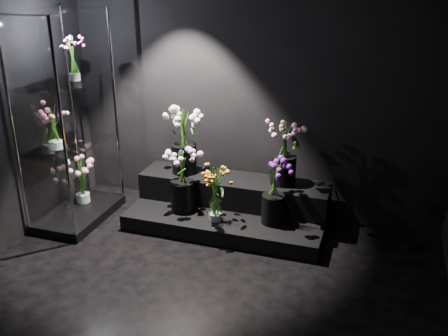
% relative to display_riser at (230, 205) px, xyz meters
% --- Properties ---
extents(floor, '(4.00, 4.00, 0.00)m').
position_rel_display_riser_xyz_m(floor, '(0.12, -1.60, -0.19)').
color(floor, black).
rests_on(floor, ground).
extents(wall_back, '(4.00, 0.00, 4.00)m').
position_rel_display_riser_xyz_m(wall_back, '(0.12, 0.40, 1.21)').
color(wall_back, black).
rests_on(wall_back, floor).
extents(display_riser, '(2.01, 0.89, 0.45)m').
position_rel_display_riser_xyz_m(display_riser, '(0.00, 0.00, 0.00)').
color(display_riser, black).
rests_on(display_riser, floor).
extents(display_case, '(0.59, 0.98, 2.15)m').
position_rel_display_riser_xyz_m(display_case, '(-1.57, -0.43, 0.89)').
color(display_case, black).
rests_on(display_case, floor).
extents(bouquet_orange_bells, '(0.31, 0.31, 0.56)m').
position_rel_display_riser_xyz_m(bouquet_orange_bells, '(-0.05, -0.33, 0.27)').
color(bouquet_orange_bells, white).
rests_on(bouquet_orange_bells, display_riser).
extents(bouquet_lilac, '(0.34, 0.34, 0.66)m').
position_rel_display_riser_xyz_m(bouquet_lilac, '(-0.45, -0.21, 0.36)').
color(bouquet_lilac, black).
rests_on(bouquet_lilac, display_riser).
extents(bouquet_purple, '(0.40, 0.40, 0.66)m').
position_rel_display_riser_xyz_m(bouquet_purple, '(0.50, -0.20, 0.35)').
color(bouquet_purple, black).
rests_on(bouquet_purple, display_riser).
extents(bouquet_cream_roses, '(0.46, 0.46, 0.69)m').
position_rel_display_riser_xyz_m(bouquet_cream_roses, '(-0.56, 0.12, 0.65)').
color(bouquet_cream_roses, black).
rests_on(bouquet_cream_roses, display_riser).
extents(bouquet_pink_roses, '(0.46, 0.46, 0.65)m').
position_rel_display_riser_xyz_m(bouquet_pink_roses, '(0.52, 0.15, 0.63)').
color(bouquet_pink_roses, black).
rests_on(bouquet_pink_roses, display_riser).
extents(bouquet_case_pink, '(0.34, 0.34, 0.44)m').
position_rel_display_riser_xyz_m(bouquet_case_pink, '(-1.63, -0.58, 0.88)').
color(bouquet_case_pink, white).
rests_on(bouquet_case_pink, display_case).
extents(bouquet_case_magenta, '(0.24, 0.24, 0.42)m').
position_rel_display_riser_xyz_m(bouquet_case_magenta, '(-1.51, -0.31, 1.50)').
color(bouquet_case_magenta, white).
rests_on(bouquet_case_magenta, display_case).
extents(bouquet_case_base_pink, '(0.35, 0.35, 0.49)m').
position_rel_display_riser_xyz_m(bouquet_case_base_pink, '(-1.63, -0.25, 0.17)').
color(bouquet_case_base_pink, white).
rests_on(bouquet_case_base_pink, display_case).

